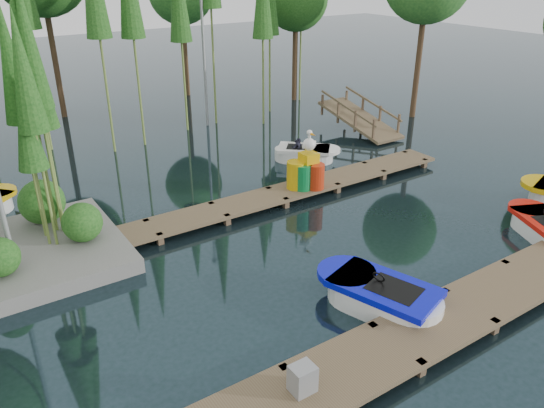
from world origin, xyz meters
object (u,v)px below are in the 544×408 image
utility_cabinet (303,379)px  yellow_barrel (296,175)px  boat_blue (381,297)px  drum_cluster (310,170)px

utility_cabinet → yellow_barrel: (4.94, 7.00, 0.19)m
utility_cabinet → yellow_barrel: bearing=54.8°
boat_blue → yellow_barrel: yellow_barrel is taller
boat_blue → drum_cluster: (2.34, 5.61, 0.56)m
drum_cluster → utility_cabinet: bearing=-128.1°
yellow_barrel → drum_cluster: 0.47m
yellow_barrel → drum_cluster: (0.43, -0.15, 0.11)m
yellow_barrel → drum_cluster: size_ratio=0.47×
utility_cabinet → drum_cluster: 8.71m
utility_cabinet → boat_blue: bearing=22.3°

